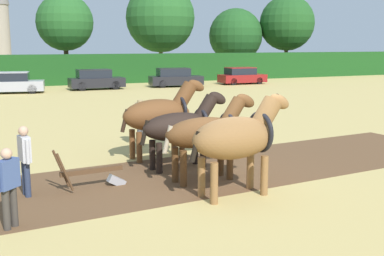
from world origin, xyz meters
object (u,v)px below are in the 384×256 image
(draft_horse_lead_left, at_px, (238,137))
(farmer_beside_team, at_px, (140,119))
(tree_right, at_px, (236,35))
(parked_car_center_right, at_px, (96,80))
(draft_horse_trail_right, at_px, (160,114))
(draft_horse_lead_right, at_px, (207,132))
(draft_horse_trail_left, at_px, (182,126))
(plow, at_px, (97,175))
(parked_car_right, at_px, (175,78))
(tree_center_right, at_px, (160,18))
(parked_car_center, at_px, (13,83))
(parked_car_far_right, at_px, (242,76))
(tree_far_right, at_px, (287,23))
(farmer_onlooker_left, at_px, (8,183))
(tree_center, at_px, (65,22))
(farmer_at_plow, at_px, (25,156))

(draft_horse_lead_left, height_order, farmer_beside_team, draft_horse_lead_left)
(tree_right, bearing_deg, parked_car_center_right, -147.34)
(draft_horse_lead_left, bearing_deg, draft_horse_trail_right, 89.89)
(draft_horse_trail_right, bearing_deg, draft_horse_lead_right, -89.97)
(draft_horse_lead_right, xyz_separation_m, draft_horse_trail_left, (-0.12, 1.44, -0.06))
(plow, relative_size, parked_car_right, 0.40)
(tree_center_right, xyz_separation_m, parked_car_right, (-2.96, -11.74, -5.51))
(tree_right, bearing_deg, draft_horse_trail_left, -120.54)
(tree_right, xyz_separation_m, parked_car_center, (-25.16, -12.68, -3.74))
(draft_horse_trail_left, bearing_deg, parked_car_right, 63.96)
(parked_car_right, bearing_deg, tree_right, 51.19)
(tree_center_right, xyz_separation_m, draft_horse_trail_left, (-12.58, -36.66, -5.02))
(draft_horse_lead_left, bearing_deg, parked_car_right, 66.42)
(draft_horse_trail_right, distance_m, parked_car_far_right, 28.62)
(draft_horse_trail_right, bearing_deg, parked_car_center, 92.51)
(tree_far_right, distance_m, parked_car_center_right, 27.04)
(plow, height_order, parked_car_right, parked_car_right)
(tree_far_right, bearing_deg, farmer_onlooker_left, -130.35)
(tree_right, xyz_separation_m, parked_car_right, (-12.39, -12.37, -3.74))
(draft_horse_lead_left, bearing_deg, tree_center_right, 67.72)
(tree_center_right, height_order, tree_far_right, tree_center_right)
(tree_center, relative_size, tree_far_right, 0.91)
(draft_horse_lead_right, distance_m, parked_car_center_right, 26.71)
(farmer_onlooker_left, bearing_deg, tree_right, 101.07)
(draft_horse_trail_left, bearing_deg, tree_right, 54.52)
(tree_far_right, height_order, draft_horse_trail_left, tree_far_right)
(plow, relative_size, farmer_at_plow, 1.07)
(tree_center, bearing_deg, parked_car_right, -54.16)
(tree_far_right, xyz_separation_m, farmer_at_plow, (-31.92, -36.11, -4.90))
(draft_horse_lead_right, bearing_deg, tree_center, 81.55)
(farmer_at_plow, relative_size, farmer_beside_team, 1.04)
(farmer_at_plow, xyz_separation_m, farmer_beside_team, (4.21, 4.45, -0.05))
(farmer_at_plow, relative_size, parked_car_right, 0.37)
(tree_center, bearing_deg, draft_horse_lead_left, -93.20)
(draft_horse_lead_right, distance_m, parked_car_far_right, 30.90)
(draft_horse_lead_right, height_order, farmer_at_plow, draft_horse_lead_right)
(draft_horse_lead_right, xyz_separation_m, parked_car_center, (-3.28, 26.05, -0.54))
(tree_right, distance_m, parked_car_center_right, 22.89)
(draft_horse_lead_right, bearing_deg, tree_right, 55.59)
(tree_center_right, xyz_separation_m, parked_car_center_right, (-9.59, -11.55, -5.49))
(plow, relative_size, parked_car_center_right, 0.42)
(tree_far_right, distance_m, farmer_beside_team, 42.36)
(parked_car_center_right, bearing_deg, draft_horse_lead_left, -96.14)
(parked_car_far_right, bearing_deg, draft_horse_trail_left, -121.98)
(tree_center, distance_m, tree_right, 19.82)
(tree_right, distance_m, draft_horse_trail_left, 43.43)
(tree_center_right, distance_m, parked_car_center, 20.57)
(draft_horse_lead_right, relative_size, parked_car_right, 0.62)
(plow, xyz_separation_m, farmer_at_plow, (-1.68, 0.01, 0.65))
(tree_center_right, relative_size, tree_far_right, 1.10)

